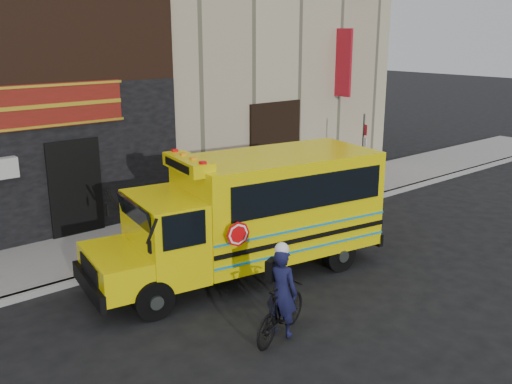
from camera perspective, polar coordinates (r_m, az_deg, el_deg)
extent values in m
plane|color=black|center=(13.73, 4.54, -7.63)|extent=(120.00, 120.00, 0.00)
cube|color=gray|center=(15.53, -2.17, -4.47)|extent=(40.00, 0.20, 0.15)
cube|color=slate|center=(16.67, -5.33, -3.08)|extent=(40.00, 3.00, 0.15)
cube|color=tan|center=(21.40, -16.02, 17.08)|extent=(20.00, 10.00, 12.00)
cube|color=black|center=(15.96, -17.65, 0.34)|extent=(1.30, 0.10, 2.50)
cube|color=maroon|center=(21.26, 8.75, 12.64)|extent=(0.10, 0.70, 2.40)
cylinder|color=black|center=(11.48, -10.20, -10.54)|extent=(0.83, 0.40, 0.80)
cylinder|color=black|center=(13.13, -13.19, -7.25)|extent=(0.83, 0.40, 0.80)
cylinder|color=black|center=(13.60, 8.30, -6.17)|extent=(0.83, 0.40, 0.80)
cylinder|color=black|center=(15.01, 3.75, -3.89)|extent=(0.83, 0.40, 0.80)
cube|color=#DAC704|center=(12.02, -13.95, -7.45)|extent=(1.30, 2.13, 0.70)
cube|color=black|center=(11.99, -16.40, -8.99)|extent=(0.44, 2.04, 0.35)
cube|color=#DAC704|center=(12.16, -9.15, -4.35)|extent=(1.51, 2.26, 1.70)
cube|color=black|center=(11.85, -11.79, -2.99)|extent=(0.34, 1.79, 0.90)
cube|color=#DAC704|center=(13.30, 2.24, -0.94)|extent=(4.79, 2.88, 2.25)
cube|color=black|center=(14.94, 9.57, -3.58)|extent=(0.46, 2.19, 0.30)
cube|color=black|center=(12.35, 5.46, -0.01)|extent=(3.86, 0.65, 0.75)
cube|color=#DAC704|center=(11.96, -6.79, 2.80)|extent=(0.74, 1.66, 0.28)
cylinder|color=red|center=(11.38, -1.82, -4.23)|extent=(0.52, 0.11, 0.52)
cylinder|color=#3C433F|center=(19.66, 10.59, 3.64)|extent=(0.06, 0.06, 2.81)
cube|color=maroon|center=(19.43, 10.84, 6.13)|extent=(0.10, 0.24, 0.35)
cube|color=white|center=(19.51, 10.77, 4.86)|extent=(0.10, 0.24, 0.31)
imported|color=black|center=(10.65, 2.50, -11.76)|extent=(1.80, 1.04, 1.04)
imported|color=black|center=(10.51, 2.54, -10.19)|extent=(0.61, 0.72, 1.69)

